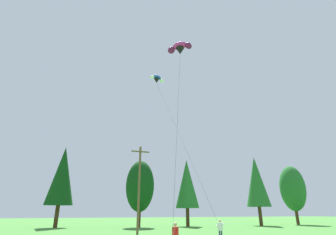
# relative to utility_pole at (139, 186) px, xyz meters

# --- Properties ---
(treeline_tree_c) EXTENTS (4.38, 4.38, 12.62)m
(treeline_tree_c) POSITION_rel_utility_pole_xyz_m (-9.25, 15.86, 2.76)
(treeline_tree_c) COLOR #472D19
(treeline_tree_c) RESTS_ON ground_plane
(treeline_tree_d) EXTENTS (4.63, 4.63, 10.48)m
(treeline_tree_d) POSITION_rel_utility_pole_xyz_m (3.12, 12.96, 1.20)
(treeline_tree_d) COLOR #472D19
(treeline_tree_d) RESTS_ON ground_plane
(treeline_tree_e) EXTENTS (4.05, 4.05, 11.14)m
(treeline_tree_e) POSITION_rel_utility_pole_xyz_m (11.47, 12.76, 1.83)
(treeline_tree_e) COLOR #472D19
(treeline_tree_e) RESTS_ON ground_plane
(treeline_tree_f) EXTENTS (4.28, 4.28, 12.17)m
(treeline_tree_f) POSITION_rel_utility_pole_xyz_m (24.72, 10.89, 2.48)
(treeline_tree_f) COLOR #472D19
(treeline_tree_f) RESTS_ON ground_plane
(treeline_tree_g) EXTENTS (4.79, 4.79, 11.08)m
(treeline_tree_g) POSITION_rel_utility_pole_xyz_m (33.90, 11.86, 1.56)
(treeline_tree_g) COLOR #472D19
(treeline_tree_g) RESTS_ON ground_plane
(utility_pole) EXTENTS (2.20, 0.26, 9.77)m
(utility_pole) POSITION_rel_utility_pole_xyz_m (0.00, 0.00, 0.00)
(utility_pole) COLOR brown
(utility_pole) RESTS_ON ground_plane
(kite_flyer_near) EXTENTS (0.30, 0.59, 1.69)m
(kite_flyer_near) POSITION_rel_utility_pole_xyz_m (-0.99, -14.49, -4.16)
(kite_flyer_near) COLOR #4C4C51
(kite_flyer_near) RESTS_ON ground_plane
(kite_flyer_mid) EXTENTS (0.71, 0.73, 1.69)m
(kite_flyer_mid) POSITION_rel_utility_pole_xyz_m (4.73, -9.82, -4.15)
(kite_flyer_mid) COLOR navy
(kite_flyer_mid) RESTS_ON ground_plane
(parafoil_kite_high_magenta) EXTENTS (5.64, 10.10, 20.46)m
(parafoil_kite_high_magenta) POSITION_rel_utility_pole_xyz_m (3.07, -5.78, 15.69)
(parafoil_kite_high_magenta) COLOR #D12893
(parafoil_kite_mid_blue_white) EXTENTS (2.98, 18.74, 23.03)m
(parafoil_kite_mid_blue_white) POSITION_rel_utility_pole_xyz_m (4.25, 7.91, 18.76)
(parafoil_kite_mid_blue_white) COLOR blue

